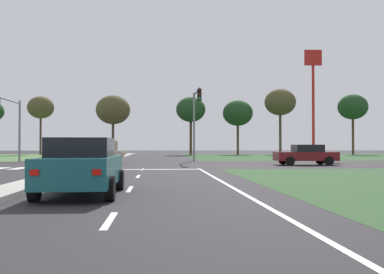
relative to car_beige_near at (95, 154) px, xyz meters
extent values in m
plane|color=#282628|center=(0.45, -1.82, -0.78)|extent=(200.00, 200.00, 0.00)
cube|color=#2D4C28|center=(25.95, 22.68, -0.77)|extent=(35.00, 35.00, 0.01)
cube|color=#ADA89E|center=(0.45, -20.82, -0.71)|extent=(1.20, 22.00, 0.14)
cube|color=gray|center=(0.45, 23.18, -0.71)|extent=(1.20, 36.00, 0.14)
cube|color=silver|center=(3.95, -26.77, -0.77)|extent=(0.14, 2.00, 0.01)
cube|color=silver|center=(3.95, -20.77, -0.77)|extent=(0.14, 2.00, 0.01)
cube|color=silver|center=(3.95, -14.77, -0.77)|extent=(0.14, 2.00, 0.01)
cube|color=silver|center=(3.95, -8.77, -0.77)|extent=(0.14, 2.00, 0.01)
cube|color=silver|center=(7.30, -19.82, -0.77)|extent=(0.14, 24.00, 0.01)
cube|color=silver|center=(4.25, -8.82, -0.77)|extent=(6.40, 0.50, 0.01)
cube|color=silver|center=(-3.65, -7.02, -0.77)|extent=(0.70, 2.80, 0.01)
cube|color=silver|center=(-2.50, -7.02, -0.77)|extent=(0.70, 2.80, 0.01)
cube|color=silver|center=(-1.35, -7.02, -0.77)|extent=(0.70, 2.80, 0.01)
cube|color=#BCAD8E|center=(-0.03, 0.00, -0.12)|extent=(4.42, 1.86, 0.67)
cube|color=black|center=(0.12, 0.00, 0.48)|extent=(2.03, 1.64, 0.52)
cube|color=red|center=(2.19, -0.71, -0.05)|extent=(0.04, 0.20, 0.14)
cube|color=red|center=(2.19, 0.71, -0.05)|extent=(0.04, 0.20, 0.14)
cylinder|color=black|center=(-1.45, -0.93, -0.46)|extent=(0.64, 0.22, 0.64)
cylinder|color=black|center=(-1.45, 0.93, -0.46)|extent=(0.64, 0.22, 0.64)
cylinder|color=black|center=(1.38, -0.93, -0.46)|extent=(0.64, 0.22, 0.64)
cylinder|color=black|center=(1.38, 0.93, -0.46)|extent=(0.64, 0.22, 0.64)
cube|color=maroon|center=(15.42, -3.59, -0.14)|extent=(4.37, 1.77, 0.63)
cube|color=black|center=(15.57, -3.59, 0.43)|extent=(2.01, 1.56, 0.52)
cube|color=red|center=(17.63, -4.26, -0.08)|extent=(0.04, 0.20, 0.14)
cube|color=red|center=(17.63, -2.92, -0.08)|extent=(0.04, 0.20, 0.14)
cylinder|color=black|center=(14.03, -4.48, -0.46)|extent=(0.64, 0.22, 0.64)
cylinder|color=black|center=(14.03, -2.71, -0.46)|extent=(0.64, 0.22, 0.64)
cylinder|color=black|center=(16.82, -4.48, -0.46)|extent=(0.64, 0.22, 0.64)
cylinder|color=black|center=(16.82, -2.71, -0.46)|extent=(0.64, 0.22, 0.64)
cube|color=#B7B7BC|center=(-1.71, 10.95, -0.10)|extent=(1.80, 4.10, 0.71)
cube|color=black|center=(-1.71, 11.10, 0.51)|extent=(1.58, 1.89, 0.52)
cube|color=red|center=(-1.02, 13.02, -0.03)|extent=(0.20, 0.04, 0.14)
cube|color=red|center=(-2.39, 13.02, -0.03)|extent=(0.20, 0.04, 0.14)
cylinder|color=black|center=(-0.81, 9.64, -0.46)|extent=(0.22, 0.64, 0.64)
cylinder|color=black|center=(-2.60, 9.64, -0.46)|extent=(0.22, 0.64, 0.64)
cylinder|color=black|center=(-0.81, 12.26, -0.46)|extent=(0.22, 0.64, 0.64)
cylinder|color=black|center=(-2.60, 12.26, -0.46)|extent=(0.22, 0.64, 0.64)
cube|color=#A31919|center=(-1.81, 16.52, -0.07)|extent=(1.85, 4.14, 0.77)
cube|color=black|center=(-1.81, 16.67, 0.58)|extent=(1.62, 1.91, 0.52)
cube|color=red|center=(-1.11, 18.61, 0.01)|extent=(0.20, 0.04, 0.14)
cube|color=red|center=(-2.52, 18.61, 0.01)|extent=(0.20, 0.04, 0.14)
cylinder|color=black|center=(-0.89, 15.20, -0.46)|extent=(0.22, 0.64, 0.64)
cylinder|color=black|center=(-2.74, 15.20, -0.46)|extent=(0.22, 0.64, 0.64)
cylinder|color=black|center=(-0.89, 17.85, -0.46)|extent=(0.22, 0.64, 0.64)
cylinder|color=black|center=(-2.74, 17.85, -0.46)|extent=(0.22, 0.64, 0.64)
cube|color=#19565B|center=(2.73, -22.41, -0.07)|extent=(1.85, 4.53, 0.76)
cube|color=black|center=(2.73, -22.56, 0.57)|extent=(1.63, 2.09, 0.52)
cube|color=red|center=(2.03, -24.70, 0.00)|extent=(0.20, 0.04, 0.14)
cube|color=red|center=(3.43, -24.70, 0.00)|extent=(0.20, 0.04, 0.14)
cylinder|color=black|center=(1.81, -20.96, -0.46)|extent=(0.22, 0.64, 0.64)
cylinder|color=black|center=(3.65, -20.96, -0.46)|extent=(0.22, 0.64, 0.64)
cylinder|color=black|center=(1.81, -23.86, -0.46)|extent=(0.22, 0.64, 0.64)
cylinder|color=black|center=(3.65, -23.86, -0.46)|extent=(0.22, 0.64, 0.64)
cylinder|color=gray|center=(8.05, 4.78, 2.29)|extent=(0.18, 0.18, 6.13)
cylinder|color=gray|center=(8.05, 2.19, 5.11)|extent=(0.12, 5.19, 0.12)
cube|color=black|center=(8.05, -0.41, 4.58)|extent=(0.32, 0.26, 0.95)
sphere|color=#360503|center=(8.05, -0.57, 4.88)|extent=(0.20, 0.20, 0.20)
sphere|color=#3A2405|center=(8.05, -0.57, 4.58)|extent=(0.20, 0.20, 0.20)
sphere|color=green|center=(8.05, -0.57, 4.28)|extent=(0.20, 0.20, 0.20)
cylinder|color=gray|center=(-7.15, 4.78, 1.88)|extent=(0.18, 0.18, 5.30)
cylinder|color=gray|center=(-7.15, 2.08, 4.28)|extent=(0.12, 5.41, 0.12)
cylinder|color=#335184|center=(0.49, 11.83, -0.24)|extent=(0.16, 0.16, 0.80)
cylinder|color=#9E8966|center=(0.49, 11.83, 0.58)|extent=(0.34, 0.34, 0.83)
sphere|color=tan|center=(0.49, 11.83, 1.11)|extent=(0.24, 0.24, 0.24)
cylinder|color=red|center=(21.00, 10.54, 4.13)|extent=(0.28, 0.28, 9.81)
cube|color=red|center=(21.00, 10.54, 9.83)|extent=(1.80, 0.30, 1.60)
torus|color=yellow|center=(20.61, 10.71, 9.83)|extent=(0.96, 0.16, 0.96)
torus|color=yellow|center=(21.40, 10.71, 9.83)|extent=(0.96, 0.16, 0.96)
cylinder|color=#423323|center=(-13.19, 35.44, 2.32)|extent=(0.31, 0.31, 6.19)
ellipsoid|color=#4C4728|center=(-13.19, 35.44, 6.52)|extent=(4.02, 4.02, 3.42)
cylinder|color=#423323|center=(-1.80, 31.83, 1.89)|extent=(0.38, 0.38, 5.32)
ellipsoid|color=#4C4728|center=(-1.80, 31.83, 5.93)|extent=(5.03, 5.03, 4.28)
cylinder|color=#423323|center=(9.85, 33.52, 2.08)|extent=(0.39, 0.39, 5.72)
ellipsoid|color=#1E421E|center=(9.85, 33.52, 6.18)|extent=(4.51, 4.51, 3.83)
cylinder|color=#423323|center=(17.51, 35.54, 1.86)|extent=(0.37, 0.37, 5.28)
ellipsoid|color=#1E421E|center=(17.51, 35.54, 5.82)|extent=(4.78, 4.78, 4.06)
cylinder|color=#423323|center=(24.18, 34.76, 2.70)|extent=(0.40, 0.40, 6.96)
ellipsoid|color=#4C4728|center=(24.18, 34.76, 7.54)|extent=(4.94, 4.94, 4.20)
cylinder|color=#423323|center=(35.59, 33.68, 2.35)|extent=(0.37, 0.37, 6.26)
ellipsoid|color=#1E421E|center=(35.59, 33.68, 6.77)|extent=(4.67, 4.67, 3.97)
camera|label=1|loc=(4.84, -35.21, 0.61)|focal=42.10mm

